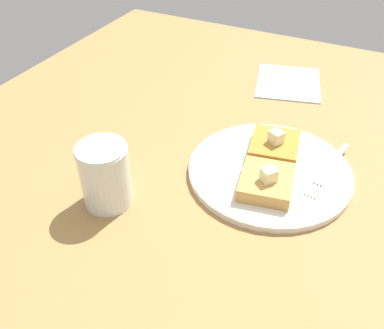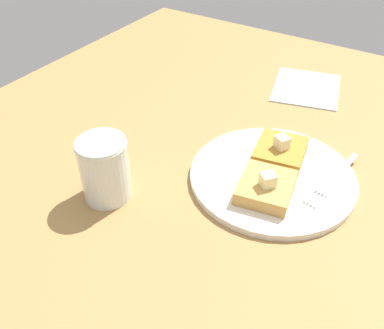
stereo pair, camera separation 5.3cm
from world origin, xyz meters
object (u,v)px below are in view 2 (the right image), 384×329
(plate, at_px, (272,176))
(syrup_jar, at_px, (105,172))
(napkin, at_px, (306,88))
(fork, at_px, (331,181))

(plate, xyz_separation_m, syrup_jar, (-0.17, 0.20, 0.04))
(syrup_jar, relative_size, napkin, 0.63)
(syrup_jar, bearing_deg, fork, -54.98)
(syrup_jar, height_order, napkin, syrup_jar)
(plate, relative_size, napkin, 1.67)
(plate, relative_size, syrup_jar, 2.64)
(napkin, bearing_deg, plate, -169.12)
(fork, height_order, syrup_jar, syrup_jar)
(fork, xyz_separation_m, syrup_jar, (-0.20, 0.28, 0.03))
(plate, relative_size, fork, 1.65)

